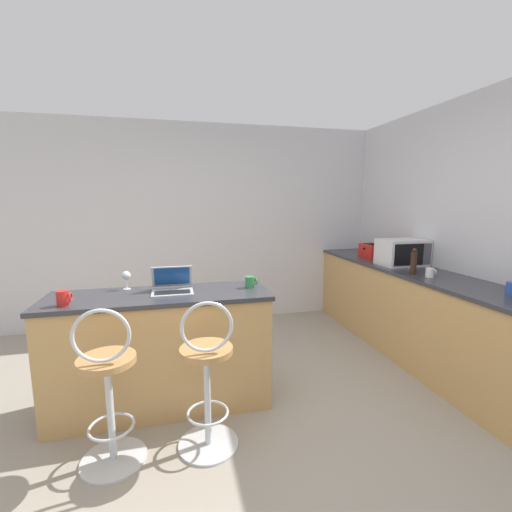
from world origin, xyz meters
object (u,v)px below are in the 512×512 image
at_px(laptop, 172,285).
at_px(mug_blue, 512,288).
at_px(microwave, 402,252).
at_px(mug_red, 63,298).
at_px(pepper_mill, 414,262).
at_px(wine_glass_tall, 126,276).
at_px(mug_white, 430,272).
at_px(bar_stool_near, 108,391).
at_px(mug_green, 250,282).
at_px(toaster, 372,251).
at_px(bar_stool_far, 207,379).

distance_m(laptop, mug_blue, 2.58).
bearing_deg(microwave, mug_red, -166.35).
bearing_deg(pepper_mill, wine_glass_tall, 179.12).
relative_size(mug_blue, mug_white, 1.09).
bearing_deg(mug_blue, microwave, 90.90).
height_order(bar_stool_near, microwave, microwave).
distance_m(bar_stool_near, mug_green, 1.27).
bearing_deg(wine_glass_tall, bar_stool_near, -92.78).
bearing_deg(mug_red, mug_white, 3.36).
height_order(toaster, mug_blue, toaster).
bearing_deg(laptop, microwave, 12.88).
bearing_deg(pepper_mill, microwave, 65.35).
relative_size(bar_stool_far, mug_white, 11.29).
xyz_separation_m(bar_stool_far, wine_glass_tall, (-0.56, 0.77, 0.54)).
relative_size(microwave, mug_blue, 4.97).
xyz_separation_m(bar_stool_far, toaster, (2.22, 1.71, 0.52)).
bearing_deg(bar_stool_far, pepper_mill, 19.49).
bearing_deg(mug_green, toaster, 31.64).
relative_size(bar_stool_far, wine_glass_tall, 6.91).
xyz_separation_m(pepper_mill, mug_blue, (0.23, -0.81, -0.07)).
xyz_separation_m(toaster, mug_green, (-1.80, -1.11, -0.04)).
bearing_deg(wine_glass_tall, toaster, 18.68).
relative_size(laptop, toaster, 1.02).
bearing_deg(bar_stool_near, bar_stool_far, 0.00).
height_order(microwave, toaster, microwave).
distance_m(mug_red, mug_white, 3.05).
bearing_deg(laptop, bar_stool_far, -71.87).
bearing_deg(mug_red, toaster, 22.55).
height_order(toaster, wine_glass_tall, toaster).
distance_m(laptop, mug_red, 0.74).
bearing_deg(wine_glass_tall, microwave, 8.26).
bearing_deg(toaster, bar_stool_far, -142.45).
xyz_separation_m(mug_white, wine_glass_tall, (-2.68, 0.18, 0.06)).
height_order(toaster, mug_green, toaster).
bearing_deg(pepper_mill, bar_stool_far, -160.51).
bearing_deg(mug_green, wine_glass_tall, 169.98).
xyz_separation_m(mug_red, mug_white, (3.04, 0.18, -0.01)).
height_order(bar_stool_far, mug_white, bar_stool_far).
bearing_deg(mug_white, wine_glass_tall, 176.08).
bearing_deg(mug_white, pepper_mill, 116.06).
bearing_deg(mug_red, pepper_mill, 6.19).
relative_size(bar_stool_near, mug_blue, 10.39).
bearing_deg(toaster, mug_white, -94.81).
bearing_deg(laptop, wine_glass_tall, 156.54).
bearing_deg(bar_stool_near, wine_glass_tall, 87.22).
bearing_deg(bar_stool_near, mug_blue, -1.60).
bearing_deg(pepper_mill, mug_green, -175.40).
distance_m(toaster, wine_glass_tall, 2.93).
relative_size(microwave, mug_green, 5.24).
xyz_separation_m(toaster, mug_blue, (0.06, -1.79, -0.03)).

